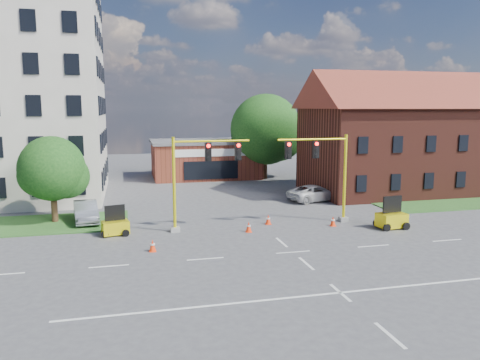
{
  "coord_description": "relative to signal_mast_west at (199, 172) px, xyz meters",
  "views": [
    {
      "loc": [
        -8.91,
        -23.93,
        8.04
      ],
      "look_at": [
        -0.64,
        10.0,
        2.63
      ],
      "focal_mm": 35.0,
      "sensor_mm": 36.0,
      "label": 1
    }
  ],
  "objects": [
    {
      "name": "trailer_east",
      "position": [
        12.62,
        -2.55,
        -3.26
      ],
      "size": [
        1.98,
        1.44,
        2.1
      ],
      "rotation": [
        0.0,
        0.0,
        0.12
      ],
      "color": "#FFEF15",
      "rests_on": "ground"
    },
    {
      "name": "tree_large",
      "position": [
        11.26,
        21.08,
        1.45
      ],
      "size": [
        8.4,
        8.0,
        9.61
      ],
      "color": "#3A2515",
      "rests_on": "ground"
    },
    {
      "name": "cone_b",
      "position": [
        3.02,
        -1.23,
        -3.58
      ],
      "size": [
        0.4,
        0.4,
        0.7
      ],
      "color": "#FF360D",
      "rests_on": "ground"
    },
    {
      "name": "cone_c",
      "position": [
        4.87,
        0.43,
        -3.58
      ],
      "size": [
        0.4,
        0.4,
        0.7
      ],
      "color": "#FF360D",
      "rests_on": "ground"
    },
    {
      "name": "tree_nw_front",
      "position": [
        -9.41,
        4.58,
        -0.23
      ],
      "size": [
        4.75,
        4.53,
        6.12
      ],
      "color": "#3A2515",
      "rests_on": "ground"
    },
    {
      "name": "townhouse_row",
      "position": [
        22.36,
        10.0,
        2.01
      ],
      "size": [
        21.0,
        11.0,
        11.5
      ],
      "color": "#532118",
      "rests_on": "ground"
    },
    {
      "name": "lane_markings",
      "position": [
        4.36,
        -9.0,
        -3.91
      ],
      "size": [
        60.0,
        36.0,
        0.01
      ],
      "primitive_type": null,
      "color": "white",
      "rests_on": "ground"
    },
    {
      "name": "sedan_silver_front",
      "position": [
        -7.52,
        4.2,
        -3.18
      ],
      "size": [
        2.14,
        4.64,
        1.47
      ],
      "primitive_type": "imported",
      "rotation": [
        0.0,
        0.0,
        0.13
      ],
      "color": "#989B9F",
      "rests_on": "ground"
    },
    {
      "name": "cone_a",
      "position": [
        -3.32,
        -4.0,
        -3.58
      ],
      "size": [
        0.4,
        0.4,
        0.7
      ],
      "color": "#FF360D",
      "rests_on": "ground"
    },
    {
      "name": "pickup_white",
      "position": [
        11.32,
        7.43,
        -3.22
      ],
      "size": [
        5.48,
        3.55,
        1.4
      ],
      "primitive_type": "imported",
      "rotation": [
        0.0,
        0.0,
        1.83
      ],
      "color": "silver",
      "rests_on": "ground"
    },
    {
      "name": "trailer_west",
      "position": [
        -5.42,
        0.11,
        -3.34
      ],
      "size": [
        1.81,
        1.39,
        1.85
      ],
      "rotation": [
        0.0,
        0.0,
        0.2
      ],
      "color": "#FFEF15",
      "rests_on": "ground"
    },
    {
      "name": "cone_d",
      "position": [
        9.05,
        -1.07,
        -3.58
      ],
      "size": [
        0.4,
        0.4,
        0.7
      ],
      "color": "#FF360D",
      "rests_on": "ground"
    },
    {
      "name": "ground",
      "position": [
        4.36,
        -6.0,
        -3.92
      ],
      "size": [
        120.0,
        120.0,
        0.0
      ],
      "primitive_type": "plane",
      "color": "#454548",
      "rests_on": "ground"
    },
    {
      "name": "grass_verge_ne",
      "position": [
        22.36,
        3.0,
        -3.88
      ],
      "size": [
        14.0,
        4.0,
        0.08
      ],
      "primitive_type": "cube",
      "color": "#26531F",
      "rests_on": "ground"
    },
    {
      "name": "signal_mast_east",
      "position": [
        8.71,
        0.0,
        0.0
      ],
      "size": [
        5.3,
        0.6,
        6.2
      ],
      "color": "gray",
      "rests_on": "ground"
    },
    {
      "name": "signal_mast_west",
      "position": [
        0.0,
        0.0,
        0.0
      ],
      "size": [
        5.3,
        0.6,
        6.2
      ],
      "color": "gray",
      "rests_on": "ground"
    },
    {
      "name": "brick_shop",
      "position": [
        4.36,
        23.99,
        -1.76
      ],
      "size": [
        12.4,
        8.4,
        4.3
      ],
      "color": "maroon",
      "rests_on": "ground"
    }
  ]
}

